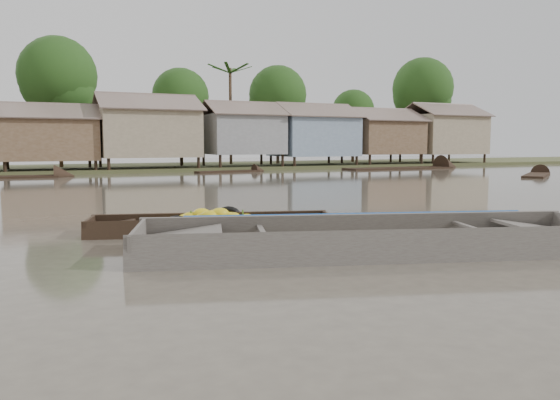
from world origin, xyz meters
name	(u,v)px	position (x,y,z in m)	size (l,w,h in m)	color
ground	(315,247)	(0.00, 0.00, 0.00)	(120.00, 120.00, 0.00)	#524A3F
riverbank	(149,128)	(3.03, 31.86, 3.07)	(120.00, 12.47, 10.22)	#384723
banana_boat	(210,226)	(-1.32, 2.51, 0.15)	(5.54, 2.71, 0.76)	black
viewer_boat	(374,246)	(0.81, -0.78, 0.08)	(8.88, 4.67, 0.69)	#49423D
distant_boats	(263,174)	(8.71, 23.57, -0.05)	(44.22, 14.09, 0.35)	black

